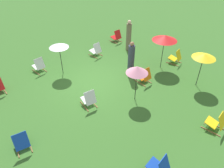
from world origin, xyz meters
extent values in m
plane|color=#386B28|center=(0.00, 0.00, 0.00)|extent=(40.00, 40.00, 0.00)
cube|color=olive|center=(-4.20, -2.80, 0.02)|extent=(0.04, 0.76, 0.04)
cube|color=olive|center=(-3.76, -2.80, 0.02)|extent=(0.04, 0.76, 0.04)
cube|color=red|center=(-3.98, -2.90, 0.27)|extent=(0.48, 0.44, 0.13)
cube|color=red|center=(-3.98, -2.60, 0.55)|extent=(0.48, 0.25, 0.57)
cylinder|color=olive|center=(-3.98, -3.10, 0.20)|extent=(0.44, 0.03, 0.03)
cube|color=olive|center=(-1.93, -2.21, 0.02)|extent=(0.12, 0.76, 0.04)
cube|color=olive|center=(-1.49, -2.16, 0.02)|extent=(0.12, 0.76, 0.04)
cube|color=white|center=(-1.70, -2.29, 0.27)|extent=(0.52, 0.48, 0.13)
cube|color=white|center=(-1.73, -1.99, 0.55)|extent=(0.50, 0.30, 0.57)
cylinder|color=olive|center=(-1.68, -2.49, 0.20)|extent=(0.44, 0.08, 0.03)
cube|color=olive|center=(-1.60, 5.46, 0.02)|extent=(0.13, 0.76, 0.04)
cube|color=olive|center=(-1.17, 5.51, 0.02)|extent=(0.13, 0.76, 0.04)
cube|color=yellow|center=(-1.37, 5.39, 0.27)|extent=(0.53, 0.49, 0.13)
cube|color=yellow|center=(-1.41, 5.68, 0.55)|extent=(0.51, 0.30, 0.57)
cylinder|color=olive|center=(-1.35, 5.19, 0.20)|extent=(0.44, 0.08, 0.03)
cube|color=olive|center=(-4.72, 1.51, 0.02)|extent=(0.19, 0.75, 0.04)
cube|color=olive|center=(-4.28, 1.59, 0.02)|extent=(0.19, 0.75, 0.04)
cube|color=yellow|center=(-4.48, 1.45, 0.27)|extent=(0.56, 0.52, 0.13)
cube|color=yellow|center=(-4.54, 1.75, 0.55)|extent=(0.52, 0.34, 0.57)
cylinder|color=olive|center=(-4.44, 1.26, 0.20)|extent=(0.44, 0.12, 0.03)
cube|color=olive|center=(1.13, 1.20, 0.02)|extent=(0.16, 0.76, 0.04)
cube|color=olive|center=(1.56, 1.13, 0.02)|extent=(0.16, 0.76, 0.04)
cube|color=white|center=(1.33, 1.06, 0.27)|extent=(0.54, 0.51, 0.13)
cube|color=white|center=(1.38, 1.36, 0.55)|extent=(0.51, 0.32, 0.57)
cylinder|color=olive|center=(1.30, 0.87, 0.20)|extent=(0.44, 0.10, 0.03)
cube|color=olive|center=(-1.97, 1.62, 0.02)|extent=(0.06, 0.76, 0.04)
cube|color=olive|center=(-1.53, 1.60, 0.02)|extent=(0.06, 0.76, 0.04)
cube|color=orange|center=(-1.75, 1.51, 0.27)|extent=(0.49, 0.45, 0.13)
cube|color=orange|center=(-1.74, 1.81, 0.55)|extent=(0.49, 0.26, 0.57)
cylinder|color=olive|center=(-1.76, 1.31, 0.20)|extent=(0.44, 0.04, 0.03)
cube|color=olive|center=(1.44, -2.86, 0.02)|extent=(0.09, 0.76, 0.04)
cube|color=olive|center=(1.88, -2.83, 0.02)|extent=(0.09, 0.76, 0.04)
cube|color=white|center=(1.67, -2.94, 0.27)|extent=(0.51, 0.47, 0.13)
cube|color=white|center=(1.65, -2.65, 0.55)|extent=(0.50, 0.28, 0.57)
cylinder|color=olive|center=(1.68, -3.14, 0.20)|extent=(0.44, 0.06, 0.03)
cube|color=olive|center=(1.49, 5.16, 0.02)|extent=(0.13, 0.76, 0.04)
cube|color=#1947B7|center=(1.72, 5.09, 0.27)|extent=(0.53, 0.49, 0.13)
cube|color=#1947B7|center=(1.68, 5.38, 0.55)|extent=(0.51, 0.31, 0.57)
cylinder|color=olive|center=(1.74, 4.89, 0.20)|extent=(0.44, 0.08, 0.03)
cube|color=olive|center=(3.72, -2.37, 0.02)|extent=(0.07, 0.76, 0.04)
cube|color=olive|center=(4.21, 1.45, 0.02)|extent=(0.19, 0.75, 0.04)
cube|color=olive|center=(4.64, 1.36, 0.02)|extent=(0.19, 0.75, 0.04)
cube|color=#1947B7|center=(4.41, 1.31, 0.27)|extent=(0.56, 0.52, 0.13)
cube|color=#1947B7|center=(4.47, 1.60, 0.55)|extent=(0.52, 0.34, 0.57)
cylinder|color=olive|center=(4.37, 1.11, 0.20)|extent=(0.44, 0.12, 0.03)
cylinder|color=black|center=(-0.45, 2.25, 0.85)|extent=(0.03, 0.03, 1.71)
cone|color=pink|center=(-0.45, 2.25, 1.58)|extent=(0.94, 0.94, 0.31)
cylinder|color=black|center=(-3.48, 3.55, 0.86)|extent=(0.03, 0.03, 1.72)
cone|color=yellow|center=(-3.48, 3.55, 1.64)|extent=(1.06, 1.06, 0.20)
cylinder|color=black|center=(0.80, -1.84, 0.85)|extent=(0.03, 0.03, 1.71)
cone|color=white|center=(0.80, -1.84, 1.62)|extent=(0.97, 0.97, 0.23)
cylinder|color=black|center=(-3.55, 1.32, 0.93)|extent=(0.03, 0.03, 1.86)
cone|color=red|center=(-3.55, 1.32, 1.75)|extent=(1.29, 1.29, 0.27)
cylinder|color=#333847|center=(-1.75, 0.71, 0.84)|extent=(0.47, 0.47, 1.69)
sphere|color=#936647|center=(-1.75, 0.71, 1.78)|extent=(0.21, 0.21, 0.21)
cylinder|color=#72664C|center=(-3.74, -1.39, 0.85)|extent=(0.41, 0.41, 1.69)
sphere|color=beige|center=(-3.74, -1.39, 1.80)|extent=(0.23, 0.23, 0.23)
camera|label=1|loc=(5.30, 7.05, 6.29)|focal=34.19mm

